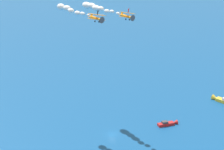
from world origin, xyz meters
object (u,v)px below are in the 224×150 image
(motorboat_far_stbd, at_px, (168,123))
(biplane_wingman, at_px, (97,18))
(motorboat_near_centre, at_px, (222,100))
(biplane_lead, at_px, (127,16))
(wingwalker_lead, at_px, (128,10))
(wingwalker_wingman, at_px, (98,12))

(motorboat_far_stbd, bearing_deg, biplane_wingman, 6.04)
(motorboat_near_centre, xyz_separation_m, biplane_lead, (51.19, 12.63, 46.20))
(motorboat_near_centre, relative_size, motorboat_far_stbd, 1.28)
(biplane_lead, distance_m, biplane_wingman, 13.93)
(motorboat_far_stbd, distance_m, wingwalker_lead, 51.66)
(motorboat_near_centre, distance_m, wingwalker_lead, 71.14)
(biplane_lead, distance_m, wingwalker_lead, 2.19)
(biplane_lead, height_order, wingwalker_lead, wingwalker_lead)
(motorboat_near_centre, bearing_deg, wingwalker_wingman, 15.07)
(motorboat_near_centre, relative_size, biplane_lead, 1.50)
(motorboat_far_stbd, height_order, biplane_lead, biplane_lead)
(wingwalker_lead, distance_m, biplane_wingman, 14.41)
(motorboat_far_stbd, xyz_separation_m, wingwalker_wingman, (30.72, 3.12, 49.85))
(wingwalker_lead, bearing_deg, wingwalker_wingman, 19.89)
(biplane_lead, bearing_deg, biplane_wingman, 19.89)
(wingwalker_wingman, bearing_deg, biplane_lead, -160.13)
(biplane_wingman, bearing_deg, wingwalker_wingman, -159.60)
(biplane_wingman, xyz_separation_m, wingwalker_wingman, (-0.49, -0.18, 2.13))
(motorboat_far_stbd, distance_m, biplane_lead, 49.83)
(motorboat_near_centre, xyz_separation_m, wingwalker_lead, (50.71, 12.45, 48.33))
(motorboat_far_stbd, relative_size, biplane_wingman, 1.17)
(wingwalker_wingman, bearing_deg, motorboat_near_centre, -164.93)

